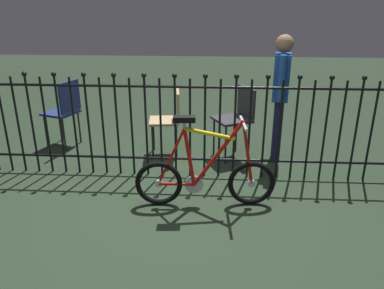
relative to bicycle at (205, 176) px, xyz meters
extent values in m
plane|color=#233322|center=(-0.27, -0.02, -0.30)|extent=(20.00, 20.00, 0.00)
cylinder|color=black|center=(-2.25, 0.64, 0.25)|extent=(0.02, 0.02, 1.10)
cylinder|color=black|center=(-2.10, 0.64, 0.25)|extent=(0.02, 0.02, 1.10)
cylinder|color=black|center=(-1.94, 0.64, 0.25)|extent=(0.02, 0.02, 1.10)
sphere|color=black|center=(-1.94, 0.64, 0.83)|extent=(0.05, 0.05, 0.05)
cylinder|color=black|center=(-1.78, 0.64, 0.25)|extent=(0.02, 0.02, 1.10)
cylinder|color=black|center=(-1.62, 0.64, 0.25)|extent=(0.02, 0.02, 1.10)
sphere|color=black|center=(-1.62, 0.64, 0.83)|extent=(0.05, 0.05, 0.05)
cylinder|color=black|center=(-1.46, 0.64, 0.25)|extent=(0.02, 0.02, 1.10)
cylinder|color=black|center=(-1.30, 0.64, 0.25)|extent=(0.02, 0.02, 1.10)
sphere|color=black|center=(-1.30, 0.64, 0.83)|extent=(0.05, 0.05, 0.05)
cylinder|color=black|center=(-1.14, 0.64, 0.25)|extent=(0.02, 0.02, 1.10)
cylinder|color=black|center=(-0.98, 0.64, 0.25)|extent=(0.02, 0.02, 1.10)
sphere|color=black|center=(-0.98, 0.64, 0.83)|extent=(0.05, 0.05, 0.05)
cylinder|color=black|center=(-0.82, 0.64, 0.25)|extent=(0.02, 0.02, 1.10)
cylinder|color=black|center=(-0.66, 0.64, 0.25)|extent=(0.02, 0.02, 1.10)
sphere|color=black|center=(-0.66, 0.64, 0.83)|extent=(0.05, 0.05, 0.05)
cylinder|color=black|center=(-0.50, 0.64, 0.25)|extent=(0.02, 0.02, 1.10)
cylinder|color=black|center=(-0.34, 0.64, 0.25)|extent=(0.02, 0.02, 1.10)
sphere|color=black|center=(-0.34, 0.64, 0.83)|extent=(0.05, 0.05, 0.05)
cylinder|color=black|center=(-0.18, 0.64, 0.25)|extent=(0.02, 0.02, 1.10)
cylinder|color=black|center=(-0.03, 0.64, 0.25)|extent=(0.02, 0.02, 1.10)
sphere|color=black|center=(-0.03, 0.64, 0.83)|extent=(0.05, 0.05, 0.05)
cylinder|color=black|center=(0.13, 0.64, 0.25)|extent=(0.02, 0.02, 1.10)
cylinder|color=black|center=(0.29, 0.64, 0.25)|extent=(0.02, 0.02, 1.10)
sphere|color=black|center=(0.29, 0.64, 0.83)|extent=(0.05, 0.05, 0.05)
cylinder|color=black|center=(0.45, 0.64, 0.25)|extent=(0.02, 0.02, 1.10)
cylinder|color=black|center=(0.61, 0.64, 0.25)|extent=(0.02, 0.02, 1.10)
sphere|color=black|center=(0.61, 0.64, 0.83)|extent=(0.05, 0.05, 0.05)
cylinder|color=black|center=(0.77, 0.64, 0.25)|extent=(0.02, 0.02, 1.10)
cylinder|color=black|center=(0.93, 0.64, 0.25)|extent=(0.02, 0.02, 1.10)
sphere|color=black|center=(0.93, 0.64, 0.83)|extent=(0.05, 0.05, 0.05)
cylinder|color=black|center=(1.09, 0.64, 0.25)|extent=(0.02, 0.02, 1.10)
cylinder|color=black|center=(1.25, 0.64, 0.25)|extent=(0.02, 0.02, 1.10)
sphere|color=black|center=(1.25, 0.64, 0.83)|extent=(0.05, 0.05, 0.05)
cylinder|color=black|center=(1.41, 0.64, 0.25)|extent=(0.02, 0.02, 1.10)
cylinder|color=black|center=(1.57, 0.64, 0.25)|extent=(0.02, 0.02, 1.10)
sphere|color=black|center=(1.57, 0.64, 0.83)|extent=(0.05, 0.05, 0.05)
cylinder|color=black|center=(1.73, 0.64, 0.25)|extent=(0.02, 0.02, 1.10)
cylinder|color=black|center=(-0.27, 0.64, -0.10)|extent=(4.61, 0.03, 0.03)
cylinder|color=black|center=(-0.27, 0.64, 0.71)|extent=(4.61, 0.03, 0.03)
torus|color=black|center=(-0.44, -0.03, -0.07)|extent=(0.45, 0.08, 0.45)
cylinder|color=silver|center=(-0.44, -0.03, -0.07)|extent=(0.07, 0.03, 0.07)
torus|color=black|center=(0.44, 0.03, -0.07)|extent=(0.45, 0.08, 0.45)
cylinder|color=silver|center=(0.44, 0.03, -0.07)|extent=(0.07, 0.03, 0.07)
cylinder|color=red|center=(0.12, 0.01, 0.23)|extent=(0.47, 0.07, 0.65)
cylinder|color=yellow|center=(0.04, 0.00, 0.43)|extent=(0.47, 0.07, 0.14)
cylinder|color=red|center=(-0.15, -0.01, 0.20)|extent=(0.13, 0.04, 0.57)
cylinder|color=red|center=(-0.27, -0.02, -0.08)|extent=(0.34, 0.05, 0.04)
cylinder|color=red|center=(-0.31, -0.02, 0.20)|extent=(0.27, 0.04, 0.56)
cylinder|color=red|center=(0.39, 0.03, 0.24)|extent=(0.14, 0.04, 0.63)
cylinder|color=silver|center=(0.34, 0.02, 0.54)|extent=(0.03, 0.03, 0.02)
cylinder|color=silver|center=(0.34, 0.02, 0.53)|extent=(0.05, 0.40, 0.03)
cylinder|color=silver|center=(-0.19, -0.01, 0.51)|extent=(0.03, 0.03, 0.07)
cube|color=black|center=(-0.19, -0.01, 0.57)|extent=(0.21, 0.10, 0.05)
cylinder|color=silver|center=(-0.10, -0.01, -0.08)|extent=(0.18, 0.02, 0.18)
cylinder|color=black|center=(-2.16, 1.40, -0.08)|extent=(0.02, 0.02, 0.44)
cylinder|color=black|center=(-2.05, 1.68, -0.08)|extent=(0.02, 0.02, 0.44)
cylinder|color=black|center=(-1.87, 1.29, -0.08)|extent=(0.02, 0.02, 0.44)
cylinder|color=black|center=(-1.77, 1.58, -0.08)|extent=(0.02, 0.02, 0.44)
cube|color=navy|center=(-1.96, 1.49, 0.15)|extent=(0.49, 0.49, 0.03)
cube|color=navy|center=(-1.79, 1.43, 0.39)|extent=(0.15, 0.35, 0.40)
cylinder|color=black|center=(0.22, 0.98, -0.06)|extent=(0.02, 0.02, 0.48)
cylinder|color=black|center=(0.08, 1.27, -0.06)|extent=(0.02, 0.02, 0.48)
cylinder|color=black|center=(0.50, 1.12, -0.06)|extent=(0.02, 0.02, 0.48)
cylinder|color=black|center=(0.36, 1.41, -0.06)|extent=(0.02, 0.02, 0.48)
cube|color=#2D2D33|center=(0.29, 1.20, 0.19)|extent=(0.53, 0.53, 0.03)
cube|color=#2D2D33|center=(0.46, 1.28, 0.40)|extent=(0.19, 0.35, 0.36)
cylinder|color=black|center=(-0.68, 1.08, -0.08)|extent=(0.02, 0.02, 0.43)
cylinder|color=black|center=(-0.71, 1.37, -0.08)|extent=(0.02, 0.02, 0.43)
cylinder|color=black|center=(-0.39, 1.12, -0.08)|extent=(0.02, 0.02, 0.43)
cylinder|color=black|center=(-0.42, 1.41, -0.08)|extent=(0.02, 0.02, 0.43)
cube|color=tan|center=(-0.55, 1.25, 0.14)|extent=(0.41, 0.41, 0.03)
cube|color=tan|center=(-0.38, 1.27, 0.34)|extent=(0.07, 0.35, 0.35)
cylinder|color=#191E3F|center=(0.83, 1.11, 0.08)|extent=(0.11, 0.11, 0.75)
cylinder|color=#191E3F|center=(0.86, 1.27, 0.08)|extent=(0.11, 0.11, 0.75)
cube|color=#1E4C99|center=(0.84, 1.19, 0.72)|extent=(0.23, 0.33, 0.53)
cylinder|color=#1E4C99|center=(0.81, 0.99, 0.74)|extent=(0.08, 0.08, 0.51)
cylinder|color=#1E4C99|center=(0.88, 1.38, 0.74)|extent=(0.08, 0.08, 0.51)
sphere|color=#8C6647|center=(0.84, 1.19, 1.10)|extent=(0.20, 0.20, 0.20)
camera|label=1|loc=(0.08, -3.23, 1.57)|focal=35.45mm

